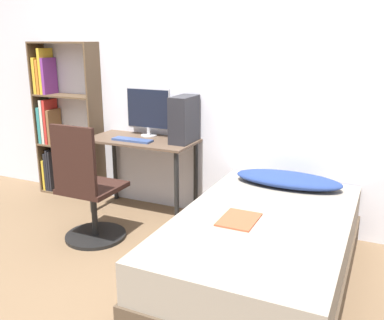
{
  "coord_description": "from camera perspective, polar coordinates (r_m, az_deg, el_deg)",
  "views": [
    {
      "loc": [
        1.73,
        -2.2,
        1.68
      ],
      "look_at": [
        0.34,
        0.77,
        0.75
      ],
      "focal_mm": 40.0,
      "sensor_mm": 36.0,
      "label": 1
    }
  ],
  "objects": [
    {
      "name": "bed",
      "position": [
        3.13,
        9.32,
        -11.69
      ],
      "size": [
        1.17,
        1.96,
        0.49
      ],
      "color": "#4C3D2D",
      "rests_on": "ground_plane"
    },
    {
      "name": "office_chair",
      "position": [
        3.72,
        -13.66,
        -4.8
      ],
      "size": [
        0.53,
        0.53,
        1.03
      ],
      "color": "black",
      "rests_on": "ground_plane"
    },
    {
      "name": "bookshelf",
      "position": [
        4.92,
        -17.54,
        5.01
      ],
      "size": [
        0.76,
        0.24,
        1.66
      ],
      "color": "brown",
      "rests_on": "ground_plane"
    },
    {
      "name": "keyboard",
      "position": [
        4.06,
        -7.95,
        2.66
      ],
      "size": [
        0.4,
        0.11,
        0.02
      ],
      "color": "#33477A",
      "rests_on": "desk"
    },
    {
      "name": "ground_plane",
      "position": [
        3.27,
        -11.63,
        -15.48
      ],
      "size": [
        14.0,
        14.0,
        0.0
      ],
      "primitive_type": "plane",
      "color": "brown"
    },
    {
      "name": "wall_back",
      "position": [
        4.11,
        -0.03,
        9.81
      ],
      "size": [
        8.0,
        0.05,
        2.5
      ],
      "color": "silver",
      "rests_on": "ground_plane"
    },
    {
      "name": "pillow",
      "position": [
        3.67,
        12.66,
        -2.56
      ],
      "size": [
        0.89,
        0.36,
        0.11
      ],
      "color": "navy",
      "rests_on": "bed"
    },
    {
      "name": "monitor",
      "position": [
        4.22,
        -5.87,
        6.6
      ],
      "size": [
        0.48,
        0.16,
        0.47
      ],
      "color": "#B7B7BC",
      "rests_on": "desk"
    },
    {
      "name": "pc_tower",
      "position": [
        3.95,
        -1.05,
        5.44
      ],
      "size": [
        0.17,
        0.33,
        0.43
      ],
      "color": "#232328",
      "rests_on": "desk"
    },
    {
      "name": "magazine",
      "position": [
        2.95,
        6.27,
        -7.89
      ],
      "size": [
        0.24,
        0.32,
        0.01
      ],
      "color": "#B24C2D",
      "rests_on": "bed"
    },
    {
      "name": "desk",
      "position": [
        4.16,
        -6.66,
        0.99
      ],
      "size": [
        1.05,
        0.51,
        0.76
      ],
      "color": "brown",
      "rests_on": "ground_plane"
    }
  ]
}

